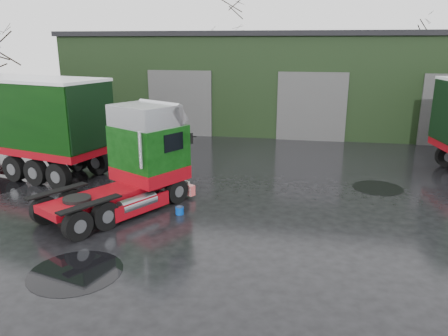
# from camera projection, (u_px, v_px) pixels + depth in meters

# --- Properties ---
(ground) EXTENTS (100.00, 100.00, 0.00)m
(ground) POSITION_uv_depth(u_px,v_px,m) (240.00, 235.00, 13.31)
(ground) COLOR black
(warehouse) EXTENTS (32.40, 12.40, 6.30)m
(warehouse) POSITION_uv_depth(u_px,v_px,m) (313.00, 79.00, 30.91)
(warehouse) COLOR black
(warehouse) RESTS_ON ground
(hero_tractor) EXTENTS (4.96, 6.28, 3.61)m
(hero_tractor) POSITION_uv_depth(u_px,v_px,m) (112.00, 162.00, 14.55)
(hero_tractor) COLOR #0A370B
(hero_tractor) RESTS_ON ground
(wash_bucket) EXTENTS (0.32, 0.32, 0.26)m
(wash_bucket) POSITION_uv_depth(u_px,v_px,m) (180.00, 211.00, 14.87)
(wash_bucket) COLOR #063697
(wash_bucket) RESTS_ON ground
(tree_back_a) EXTENTS (4.40, 4.40, 9.50)m
(tree_back_a) POSITION_uv_depth(u_px,v_px,m) (228.00, 52.00, 41.37)
(tree_back_a) COLOR black
(tree_back_a) RESTS_ON ground
(tree_back_b) EXTENTS (4.40, 4.40, 7.50)m
(tree_back_b) POSITION_uv_depth(u_px,v_px,m) (405.00, 64.00, 38.70)
(tree_back_b) COLOR black
(tree_back_b) RESTS_ON ground
(puddle_0) EXTENTS (2.39, 2.39, 0.01)m
(puddle_0) POSITION_uv_depth(u_px,v_px,m) (76.00, 272.00, 11.14)
(puddle_0) COLOR black
(puddle_0) RESTS_ON ground
(puddle_1) EXTENTS (1.98, 1.98, 0.01)m
(puddle_1) POSITION_uv_depth(u_px,v_px,m) (378.00, 188.00, 17.57)
(puddle_1) COLOR black
(puddle_1) RESTS_ON ground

